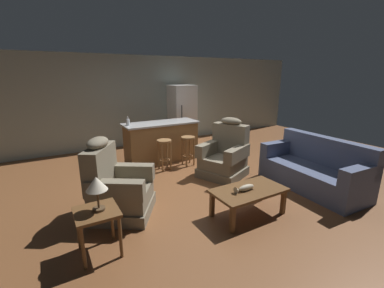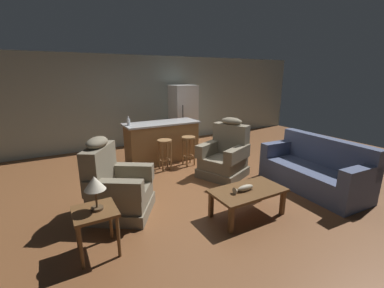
{
  "view_description": "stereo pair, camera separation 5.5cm",
  "coord_description": "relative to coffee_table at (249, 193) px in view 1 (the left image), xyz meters",
  "views": [
    {
      "loc": [
        -2.4,
        -4.28,
        2.06
      ],
      "look_at": [
        0.02,
        -0.1,
        0.75
      ],
      "focal_mm": 24.0,
      "sensor_mm": 36.0,
      "label": 1
    },
    {
      "loc": [
        -2.35,
        -4.3,
        2.06
      ],
      "look_at": [
        0.02,
        -0.1,
        0.75
      ],
      "focal_mm": 24.0,
      "sensor_mm": 36.0,
      "label": 2
    }
  ],
  "objects": [
    {
      "name": "bar_stool_right",
      "position": [
        0.31,
        2.4,
        0.11
      ],
      "size": [
        0.32,
        0.32,
        0.68
      ],
      "color": "olive",
      "rests_on": "ground_plane"
    },
    {
      "name": "coffee_table",
      "position": [
        0.0,
        0.0,
        0.0
      ],
      "size": [
        1.1,
        0.6,
        0.42
      ],
      "color": "brown",
      "rests_on": "ground_plane"
    },
    {
      "name": "end_table",
      "position": [
        -2.11,
        0.23,
        0.1
      ],
      "size": [
        0.48,
        0.48,
        0.56
      ],
      "color": "brown",
      "rests_on": "ground_plane"
    },
    {
      "name": "couch",
      "position": [
        1.74,
        0.14,
        -0.02
      ],
      "size": [
        0.94,
        1.94,
        0.94
      ],
      "rotation": [
        0.0,
        0.0,
        3.09
      ],
      "color": "#4C5675",
      "rests_on": "ground_plane"
    },
    {
      "name": "fish_figurine",
      "position": [
        -0.1,
        -0.01,
        0.1
      ],
      "size": [
        0.34,
        0.1,
        0.1
      ],
      "color": "#4C3823",
      "rests_on": "coffee_table"
    },
    {
      "name": "back_wall",
      "position": [
        -0.08,
        4.81,
        0.94
      ],
      "size": [
        12.0,
        0.05,
        2.6
      ],
      "color": "#939E93",
      "rests_on": "ground_plane"
    },
    {
      "name": "table_lamp",
      "position": [
        -2.08,
        0.23,
        0.5
      ],
      "size": [
        0.24,
        0.24,
        0.41
      ],
      "color": "#4C3823",
      "rests_on": "end_table"
    },
    {
      "name": "kitchen_island",
      "position": [
        -0.08,
        3.03,
        0.11
      ],
      "size": [
        1.8,
        0.7,
        0.95
      ],
      "color": "olive",
      "rests_on": "ground_plane"
    },
    {
      "name": "recliner_near_lamp",
      "position": [
        -1.69,
        1.02,
        0.06
      ],
      "size": [
        1.16,
        1.16,
        1.2
      ],
      "rotation": [
        0.0,
        0.0,
        -0.57
      ],
      "color": "#756B56",
      "rests_on": "ground_plane"
    },
    {
      "name": "bar_stool_left",
      "position": [
        -0.28,
        2.4,
        0.11
      ],
      "size": [
        0.32,
        0.32,
        0.68
      ],
      "color": "olive",
      "rests_on": "ground_plane"
    },
    {
      "name": "refrigerator",
      "position": [
        1.14,
        4.23,
        0.52
      ],
      "size": [
        0.7,
        0.69,
        1.76
      ],
      "color": "white",
      "rests_on": "ground_plane"
    },
    {
      "name": "recliner_near_island",
      "position": [
        0.68,
        1.48,
        0.06
      ],
      "size": [
        1.11,
        1.11,
        1.2
      ],
      "rotation": [
        0.0,
        0.0,
        3.55
      ],
      "color": "#756B56",
      "rests_on": "ground_plane"
    },
    {
      "name": "bottle_tall_green",
      "position": [
        -0.87,
        3.06,
        0.66
      ],
      "size": [
        0.08,
        0.08,
        0.21
      ],
      "color": "silver",
      "rests_on": "kitchen_island"
    },
    {
      "name": "ground_plane",
      "position": [
        -0.08,
        1.68,
        -0.36
      ],
      "size": [
        12.0,
        12.0,
        0.0
      ],
      "color": "brown"
    }
  ]
}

